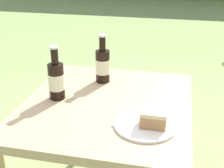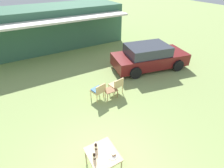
{
  "view_description": "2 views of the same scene",
  "coord_description": "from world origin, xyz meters",
  "views": [
    {
      "loc": [
        0.31,
        -1.27,
        1.4
      ],
      "look_at": [
        0.0,
        0.1,
        0.78
      ],
      "focal_mm": 50.0,
      "sensor_mm": 36.0,
      "label": 1
    },
    {
      "loc": [
        -1.22,
        -2.59,
        4.81
      ],
      "look_at": [
        1.78,
        2.58,
        0.9
      ],
      "focal_mm": 28.0,
      "sensor_mm": 36.0,
      "label": 2
    }
  ],
  "objects": [
    {
      "name": "wicker_chair_cushioned",
      "position": [
        1.36,
        3.02,
        0.47
      ],
      "size": [
        0.62,
        0.6,
        0.79
      ],
      "rotation": [
        0.0,
        0.0,
        3.39
      ],
      "color": "tan",
      "rests_on": "ground_plane"
    },
    {
      "name": "cabin_building",
      "position": [
        0.65,
        10.67,
        1.38
      ],
      "size": [
        11.45,
        4.54,
        2.74
      ],
      "color": "#38664C",
      "rests_on": "ground_plane"
    },
    {
      "name": "fork",
      "position": [
        0.15,
        -0.19,
        0.73
      ],
      "size": [
        0.17,
        0.04,
        0.01
      ],
      "color": "silver",
      "rests_on": "patio_table"
    },
    {
      "name": "parked_car",
      "position": [
        5.22,
        4.3,
        0.66
      ],
      "size": [
        4.48,
        2.64,
        1.36
      ],
      "rotation": [
        0.0,
        0.0,
        -0.2
      ],
      "color": "maroon",
      "rests_on": "ground_plane"
    },
    {
      "name": "wicker_chair_plain",
      "position": [
        2.27,
        3.0,
        0.47
      ],
      "size": [
        0.6,
        0.57,
        0.79
      ],
      "rotation": [
        0.0,
        0.0,
        3.32
      ],
      "color": "tan",
      "rests_on": "ground_plane"
    },
    {
      "name": "cola_bottle_far",
      "position": [
        -0.24,
        -0.01,
        0.82
      ],
      "size": [
        0.08,
        0.08,
        0.26
      ],
      "color": "black",
      "rests_on": "patio_table"
    },
    {
      "name": "cake_on_plate",
      "position": [
        0.22,
        -0.18,
        0.75
      ],
      "size": [
        0.25,
        0.25,
        0.08
      ],
      "color": "white",
      "rests_on": "patio_table"
    },
    {
      "name": "cola_bottle_near",
      "position": [
        -0.08,
        0.24,
        0.82
      ],
      "size": [
        0.08,
        0.08,
        0.26
      ],
      "color": "black",
      "rests_on": "patio_table"
    },
    {
      "name": "patio_table",
      "position": [
        0.0,
        0.0,
        0.66
      ],
      "size": [
        0.78,
        0.87,
        0.73
      ],
      "color": "tan",
      "rests_on": "ground_plane"
    },
    {
      "name": "garden_side_table",
      "position": [
        1.86,
        2.86,
        0.37
      ],
      "size": [
        0.55,
        0.43,
        0.42
      ],
      "color": "brown",
      "rests_on": "ground_plane"
    }
  ]
}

